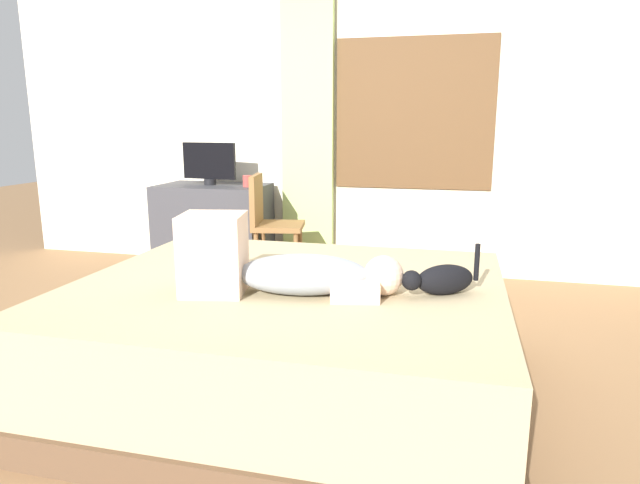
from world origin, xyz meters
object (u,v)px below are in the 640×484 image
object	(u,v)px
person_lying	(280,267)
bed	(289,338)
cup	(247,181)
desk	(214,228)
tv_monitor	(209,163)
chair_by_desk	(269,220)
cat	(441,279)

from	to	relation	value
person_lying	bed	bearing A→B (deg)	95.92
cup	person_lying	bearing A→B (deg)	-65.19
bed	desk	distance (m)	2.32
tv_monitor	chair_by_desk	distance (m)	0.77
bed	tv_monitor	world-z (taller)	tv_monitor
person_lying	desk	bearing A→B (deg)	121.34
tv_monitor	cup	xyz separation A→B (m)	(0.36, -0.06, -0.14)
desk	chair_by_desk	distance (m)	0.65
bed	person_lying	world-z (taller)	person_lying
desk	cup	bearing A→B (deg)	-10.68
person_lying	tv_monitor	xyz separation A→B (m)	(-1.30, 2.11, 0.27)
bed	person_lying	distance (m)	0.42
person_lying	desk	size ratio (longest dim) A/B	1.05
chair_by_desk	tv_monitor	bearing A→B (deg)	157.76
tv_monitor	cup	world-z (taller)	tv_monitor
cat	chair_by_desk	xyz separation A→B (m)	(-1.36, 1.72, -0.10)
desk	cup	xyz separation A→B (m)	(0.34, -0.06, 0.42)
person_lying	cup	distance (m)	2.26
cat	tv_monitor	bearing A→B (deg)	135.03
bed	cup	xyz separation A→B (m)	(-0.93, 1.87, 0.52)
chair_by_desk	cup	bearing A→B (deg)	143.39
cat	cup	distance (m)	2.50
chair_by_desk	person_lying	bearing A→B (deg)	-69.45
cat	desk	size ratio (longest dim) A/B	0.35
desk	tv_monitor	size ratio (longest dim) A/B	1.87
cup	chair_by_desk	size ratio (longest dim) A/B	0.11
person_lying	tv_monitor	bearing A→B (deg)	121.73
bed	tv_monitor	bearing A→B (deg)	123.57
bed	cat	xyz separation A→B (m)	(0.68, -0.03, 0.34)
bed	chair_by_desk	world-z (taller)	chair_by_desk
desk	tv_monitor	xyz separation A→B (m)	(-0.02, -0.00, 0.55)
person_lying	desk	xyz separation A→B (m)	(-1.28, 2.11, -0.28)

